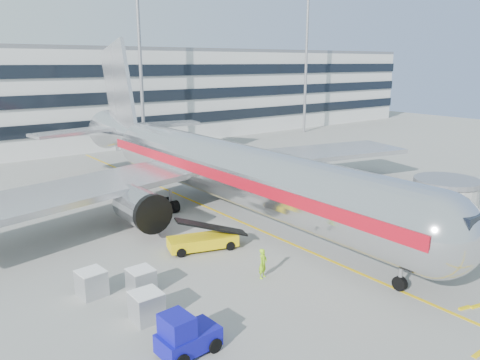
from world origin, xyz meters
TOP-DOWN VIEW (x-y plane):
  - ground at (0.00, 0.00)m, footprint 180.00×180.00m
  - lead_in_line at (0.00, 10.00)m, footprint 0.25×70.00m
  - main_jet at (0.00, 11.72)m, footprint 50.95×48.70m
  - terminal at (0.00, 57.95)m, footprint 150.00×24.25m
  - light_mast_centre at (8.00, 42.00)m, footprint 2.40×1.20m
  - light_mast_east at (42.00, 42.00)m, footprint 2.40×1.20m
  - belt_loader at (-5.88, 4.47)m, footprint 5.38×3.21m
  - baggage_tug at (-13.43, -5.62)m, footprint 2.95×1.99m
  - cargo_container_left at (-13.50, -1.82)m, footprint 1.50×1.50m
  - cargo_container_right at (-14.82, 2.59)m, footprint 1.60×1.60m
  - cargo_container_front at (-12.36, 1.17)m, footprint 1.43×1.43m
  - ramp_worker at (-5.40, -1.72)m, footprint 0.83×0.70m

SIDE VIEW (x-z plane):
  - ground at x=0.00m, z-range 0.00..0.00m
  - lead_in_line at x=0.00m, z-range 0.00..0.01m
  - belt_loader at x=-5.88m, z-range -0.54..1.97m
  - cargo_container_front at x=-12.36m, z-range 0.00..1.49m
  - cargo_container_right at x=-14.82m, z-range 0.00..1.56m
  - cargo_container_left at x=-13.50m, z-range 0.00..1.60m
  - baggage_tug at x=-13.43m, z-range -0.14..2.01m
  - ramp_worker at x=-5.40m, z-range 0.00..1.95m
  - main_jet at x=0.00m, z-range -3.79..12.26m
  - terminal at x=0.00m, z-range 0.00..15.60m
  - light_mast_centre at x=8.00m, z-range 2.15..27.60m
  - light_mast_east at x=42.00m, z-range 2.15..27.60m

